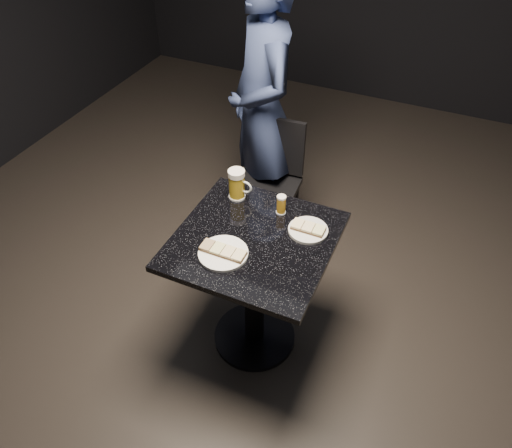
{
  "coord_description": "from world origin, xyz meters",
  "views": [
    {
      "loc": [
        0.67,
        -1.49,
        2.3
      ],
      "look_at": [
        0.0,
        0.02,
        0.82
      ],
      "focal_mm": 35.0,
      "sensor_mm": 36.0,
      "label": 1
    }
  ],
  "objects_px": {
    "plate_large": "(223,253)",
    "table": "(254,275)",
    "chair": "(269,179)",
    "plate_small": "(308,230)",
    "beer_tumbler": "(281,205)",
    "patron": "(262,110)",
    "beer_mug": "(237,184)"
  },
  "relations": [
    {
      "from": "plate_large",
      "to": "plate_small",
      "type": "bearing_deg",
      "value": 45.5
    },
    {
      "from": "beer_mug",
      "to": "chair",
      "type": "distance_m",
      "value": 0.62
    },
    {
      "from": "plate_large",
      "to": "chair",
      "type": "height_order",
      "value": "chair"
    },
    {
      "from": "beer_mug",
      "to": "beer_tumbler",
      "type": "relative_size",
      "value": 1.61
    },
    {
      "from": "patron",
      "to": "beer_tumbler",
      "type": "relative_size",
      "value": 17.25
    },
    {
      "from": "plate_small",
      "to": "beer_tumbler",
      "type": "bearing_deg",
      "value": 155.94
    },
    {
      "from": "plate_large",
      "to": "beer_mug",
      "type": "relative_size",
      "value": 1.39
    },
    {
      "from": "patron",
      "to": "beer_tumbler",
      "type": "bearing_deg",
      "value": -11.76
    },
    {
      "from": "plate_large",
      "to": "table",
      "type": "bearing_deg",
      "value": 61.42
    },
    {
      "from": "table",
      "to": "beer_mug",
      "type": "relative_size",
      "value": 4.75
    },
    {
      "from": "plate_large",
      "to": "chair",
      "type": "distance_m",
      "value": 0.96
    },
    {
      "from": "patron",
      "to": "table",
      "type": "xyz_separation_m",
      "value": [
        0.36,
        -0.92,
        -0.34
      ]
    },
    {
      "from": "plate_large",
      "to": "table",
      "type": "distance_m",
      "value": 0.3
    },
    {
      "from": "table",
      "to": "beer_tumbler",
      "type": "bearing_deg",
      "value": 78.79
    },
    {
      "from": "table",
      "to": "beer_mug",
      "type": "height_order",
      "value": "beer_mug"
    },
    {
      "from": "plate_small",
      "to": "chair",
      "type": "xyz_separation_m",
      "value": [
        -0.45,
        0.61,
        -0.26
      ]
    },
    {
      "from": "plate_large",
      "to": "beer_tumbler",
      "type": "relative_size",
      "value": 2.24
    },
    {
      "from": "plate_small",
      "to": "table",
      "type": "height_order",
      "value": "plate_small"
    },
    {
      "from": "chair",
      "to": "table",
      "type": "bearing_deg",
      "value": -72.08
    },
    {
      "from": "plate_small",
      "to": "chair",
      "type": "distance_m",
      "value": 0.81
    },
    {
      "from": "beer_mug",
      "to": "beer_tumbler",
      "type": "distance_m",
      "value": 0.24
    },
    {
      "from": "patron",
      "to": "beer_mug",
      "type": "distance_m",
      "value": 0.71
    },
    {
      "from": "patron",
      "to": "beer_mug",
      "type": "bearing_deg",
      "value": -28.01
    },
    {
      "from": "plate_small",
      "to": "chair",
      "type": "height_order",
      "value": "chair"
    },
    {
      "from": "plate_large",
      "to": "beer_mug",
      "type": "bearing_deg",
      "value": 106.81
    },
    {
      "from": "plate_large",
      "to": "table",
      "type": "height_order",
      "value": "plate_large"
    },
    {
      "from": "plate_large",
      "to": "chair",
      "type": "relative_size",
      "value": 0.26
    },
    {
      "from": "plate_small",
      "to": "chair",
      "type": "relative_size",
      "value": 0.22
    },
    {
      "from": "table",
      "to": "beer_tumbler",
      "type": "height_order",
      "value": "beer_tumbler"
    },
    {
      "from": "plate_large",
      "to": "beer_mug",
      "type": "distance_m",
      "value": 0.41
    },
    {
      "from": "beer_mug",
      "to": "beer_tumbler",
      "type": "bearing_deg",
      "value": -5.07
    },
    {
      "from": "plate_small",
      "to": "table",
      "type": "bearing_deg",
      "value": -145.18
    }
  ]
}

